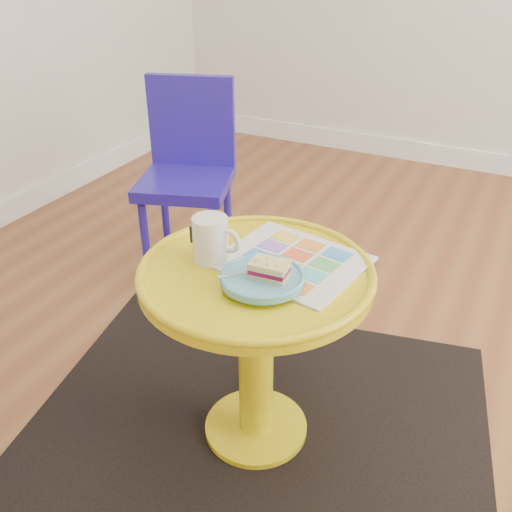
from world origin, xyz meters
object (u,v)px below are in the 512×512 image
at_px(newspaper, 291,261).
at_px(mug, 211,238).
at_px(side_table, 256,321).
at_px(chair, 188,165).
at_px(plate, 262,279).

bearing_deg(newspaper, mug, -147.45).
height_order(side_table, chair, chair).
distance_m(mug, plate, 0.18).
bearing_deg(chair, newspaper, -60.56).
xyz_separation_m(side_table, newspaper, (0.06, 0.07, 0.16)).
xyz_separation_m(side_table, plate, (0.04, -0.06, 0.17)).
relative_size(newspaper, mug, 2.68).
bearing_deg(mug, plate, -19.96).
height_order(chair, newspaper, chair).
xyz_separation_m(side_table, chair, (-0.67, 0.73, 0.06)).
height_order(chair, mug, chair).
bearing_deg(mug, chair, 124.47).
distance_m(newspaper, mug, 0.21).
bearing_deg(chair, mug, -71.78).
distance_m(chair, plate, 1.07).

